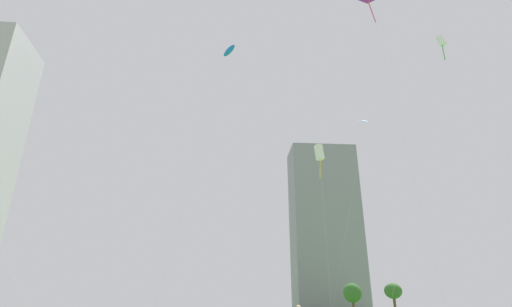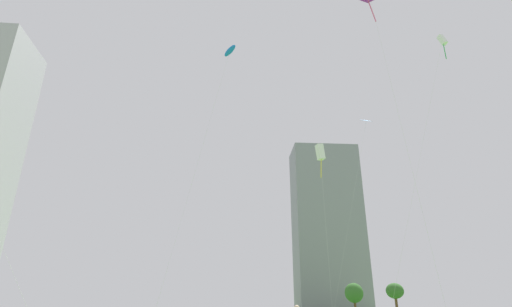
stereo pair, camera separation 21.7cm
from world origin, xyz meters
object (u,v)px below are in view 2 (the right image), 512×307
object	(u,v)px
kite_flying_4	(230,51)
distant_highrise_1	(327,226)
kite_flying_1	(320,152)
park_tree_1	(354,293)
kite_flying_2	(366,121)
park_tree_0	(395,291)
kite_flying_5	(442,41)

from	to	relation	value
kite_flying_4	distant_highrise_1	world-z (taller)	distant_highrise_1
kite_flying_1	park_tree_1	bearing A→B (deg)	47.82
kite_flying_1	kite_flying_2	world-z (taller)	kite_flying_2
kite_flying_2	park_tree_0	size ratio (longest dim) A/B	6.15
kite_flying_4	park_tree_0	size ratio (longest dim) A/B	6.95
kite_flying_2	park_tree_1	world-z (taller)	kite_flying_2
kite_flying_2	kite_flying_5	size ratio (longest dim) A/B	0.88
kite_flying_1	distant_highrise_1	distance (m)	94.15
kite_flying_1	park_tree_1	distance (m)	24.28
kite_flying_1	distant_highrise_1	bearing A→B (deg)	59.11
kite_flying_1	kite_flying_2	xyz separation A→B (m)	(12.87, 6.67, 9.84)
kite_flying_1	kite_flying_2	size ratio (longest dim) A/B	0.69
kite_flying_2	kite_flying_5	distance (m)	16.97
kite_flying_1	distant_highrise_1	size ratio (longest dim) A/B	0.37
kite_flying_4	park_tree_0	distance (m)	40.08
kite_flying_4	distant_highrise_1	bearing A→B (deg)	52.63
kite_flying_1	kite_flying_5	distance (m)	21.81
kite_flying_1	kite_flying_4	distance (m)	18.40
kite_flying_5	park_tree_1	bearing A→B (deg)	94.03
park_tree_0	park_tree_1	size ratio (longest dim) A/B	0.93
park_tree_1	distant_highrise_1	distance (m)	80.35
kite_flying_4	park_tree_1	world-z (taller)	kite_flying_4
kite_flying_5	park_tree_0	world-z (taller)	kite_flying_5
kite_flying_2	kite_flying_4	bearing A→B (deg)	-168.90
kite_flying_4	distant_highrise_1	size ratio (longest dim) A/B	0.60
kite_flying_5	distant_highrise_1	size ratio (longest dim) A/B	0.61
kite_flying_4	park_tree_1	size ratio (longest dim) A/B	6.49
park_tree_0	distant_highrise_1	distance (m)	85.55
kite_flying_1	kite_flying_5	bearing A→B (deg)	-35.65
park_tree_1	kite_flying_4	bearing A→B (deg)	-154.44
park_tree_0	kite_flying_5	bearing A→B (deg)	-91.08
kite_flying_4	kite_flying_5	distance (m)	28.07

